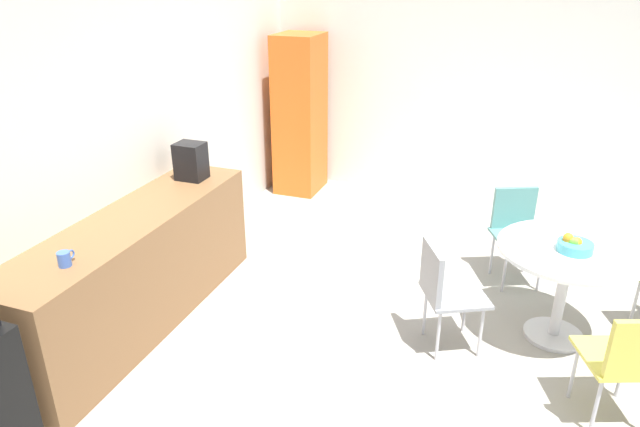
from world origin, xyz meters
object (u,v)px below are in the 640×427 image
locker_cabinet (300,115)px  chair_gray (443,285)px  round_table (566,268)px  chair_yellow (629,356)px  mug_white (65,259)px  coffee_maker (191,161)px  chair_teal (516,224)px  fruit_bowl (574,245)px

locker_cabinet → chair_gray: (-2.67, -2.16, -0.42)m
round_table → chair_gray: chair_gray is taller
chair_yellow → mug_white: size_ratio=6.43×
coffee_maker → chair_teal: bearing=-72.4°
chair_gray → fruit_bowl: (0.39, -0.83, 0.28)m
chair_gray → round_table: bearing=-62.4°
mug_white → coffee_maker: (1.62, 0.09, 0.11)m
locker_cabinet → chair_yellow: locker_cabinet is taller
round_table → chair_teal: bearing=24.1°
chair_gray → fruit_bowl: 0.96m
locker_cabinet → chair_teal: size_ratio=2.27×
locker_cabinet → chair_yellow: (-3.10, -3.31, -0.42)m
chair_gray → fruit_bowl: fruit_bowl is taller
chair_gray → coffee_maker: coffee_maker is taller
fruit_bowl → chair_teal: bearing=24.2°
round_table → chair_teal: chair_teal is taller
coffee_maker → locker_cabinet: bearing=-2.5°
chair_yellow → fruit_bowl: bearing=20.8°
round_table → coffee_maker: 3.11m
chair_gray → chair_teal: bearing=-19.2°
locker_cabinet → fruit_bowl: size_ratio=7.66×
locker_cabinet → round_table: locker_cabinet is taller
chair_yellow → chair_teal: bearing=22.6°
chair_teal → coffee_maker: (-0.86, 2.70, 0.54)m
coffee_maker → mug_white: bearing=-176.8°
round_table → fruit_bowl: bearing=-154.0°
round_table → fruit_bowl: (-0.04, -0.02, 0.21)m
locker_cabinet → fruit_bowl: bearing=-127.2°
round_table → mug_white: (-1.64, 2.99, 0.35)m
chair_gray → coffee_maker: size_ratio=2.59×
chair_teal → fruit_bowl: size_ratio=3.38×
chair_teal → coffee_maker: 2.89m
locker_cabinet → coffee_maker: (-2.26, 0.10, 0.12)m
chair_teal → mug_white: mug_white is taller
chair_gray → chair_yellow: bearing=-110.7°
mug_white → chair_yellow: bearing=-76.8°
coffee_maker → fruit_bowl: bearing=-90.4°
chair_teal → fruit_bowl: bearing=-155.8°
chair_teal → mug_white: 3.62m
mug_white → coffee_maker: 1.63m
chair_yellow → locker_cabinet: bearing=46.9°
chair_teal → fruit_bowl: (-0.88, -0.39, 0.28)m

